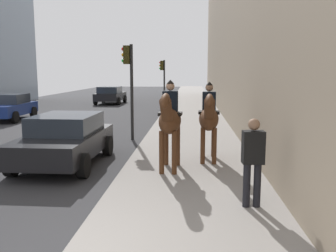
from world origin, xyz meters
The scene contains 8 objects.
mounted_horse_near centered at (4.75, -1.28, 1.45)m, with size 2.15×0.65×2.35m.
mounted_horse_far centered at (5.82, -2.33, 1.38)m, with size 2.15×0.62×2.28m.
pedestrian_greeting centered at (2.24, -2.99, 1.10)m, with size 0.28×0.42×1.70m.
car_near_lane centered at (14.94, 8.22, 0.74)m, with size 3.89×2.00×1.44m.
car_mid_lane centered at (25.44, 4.91, 0.76)m, with size 3.91×2.20×1.44m.
car_far_lane centered at (5.61, 1.80, 0.76)m, with size 4.09×2.17×1.44m.
traffic_light_near_curb centered at (9.56, 0.58, 2.49)m, with size 0.20×0.44×3.71m.
traffic_light_far_curb centered at (22.95, 0.30, 2.37)m, with size 0.20×0.44×3.52m.
Camera 1 is at (-4.51, -1.83, 2.68)m, focal length 38.92 mm.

